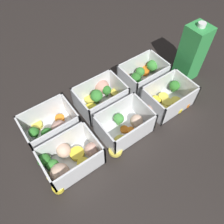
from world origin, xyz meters
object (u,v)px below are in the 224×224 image
container_near_right (51,129)px  container_far_left (166,100)px  container_far_center (125,126)px  container_far_right (68,161)px  container_near_center (102,97)px  container_near_left (144,76)px  juice_carton (191,53)px

container_near_right → container_far_left: size_ratio=0.94×
container_far_center → container_far_right: bearing=-1.0°
container_near_center → container_far_right: 0.23m
container_near_left → container_near_right: same height
container_near_left → container_near_center: size_ratio=1.01×
container_near_center → container_far_center: size_ratio=0.95×
juice_carton → container_far_left: bearing=22.5°
container_near_right → container_far_center: 0.21m
container_far_center → juice_carton: size_ratio=0.79×
juice_carton → container_near_right: bearing=-5.8°
container_near_center → container_far_right: (0.19, 0.13, -0.00)m
container_near_right → container_far_left: bearing=161.7°
container_near_left → container_far_left: same height
container_near_right → juice_carton: size_ratio=0.71×
container_near_center → container_far_left: same height
container_near_left → container_near_right: 0.35m
container_far_left → juice_carton: bearing=-157.5°
container_near_center → juice_carton: size_ratio=0.75×
juice_carton → container_far_center: bearing=11.7°
container_far_center → container_far_right: (0.18, -0.00, 0.00)m
container_near_right → container_far_right: same height
container_far_right → juice_carton: size_ratio=0.81×
container_near_right → container_far_center: bearing=146.8°
container_near_left → juice_carton: (-0.14, 0.06, 0.07)m
container_near_right → container_far_left: (-0.34, 0.11, -0.00)m
container_far_left → container_far_center: 0.16m
container_far_right → juice_carton: bearing=-172.9°
container_near_left → container_far_center: size_ratio=0.96×
container_near_center → container_far_right: same height
container_far_right → juice_carton: juice_carton is taller
container_near_center → juice_carton: juice_carton is taller
container_near_center → container_far_right: bearing=33.5°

